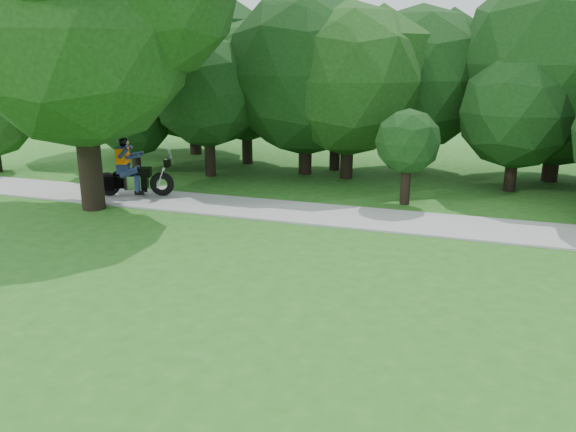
# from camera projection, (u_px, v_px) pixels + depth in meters

# --- Properties ---
(ground) EXTENTS (100.00, 100.00, 0.00)m
(ground) POSITION_uv_depth(u_px,v_px,m) (436.00, 391.00, 7.61)
(ground) COLOR #27601B
(ground) RESTS_ON ground
(walkway) EXTENTS (60.00, 2.20, 0.06)m
(walkway) POSITION_uv_depth(u_px,v_px,m) (461.00, 227.00, 14.88)
(walkway) COLOR #A2A29D
(walkway) RESTS_ON ground
(tree_line) EXTENTS (40.05, 11.98, 7.76)m
(tree_line) POSITION_uv_depth(u_px,v_px,m) (494.00, 78.00, 19.85)
(tree_line) COLOR black
(tree_line) RESTS_ON ground
(big_tree_west) EXTENTS (8.64, 6.56, 9.96)m
(big_tree_west) POSITION_uv_depth(u_px,v_px,m) (82.00, 5.00, 15.57)
(big_tree_west) COLOR black
(big_tree_west) RESTS_ON ground
(touring_motorcycle) EXTENTS (2.44, 1.34, 1.92)m
(touring_motorcycle) POSITION_uv_depth(u_px,v_px,m) (129.00, 175.00, 17.93)
(touring_motorcycle) COLOR black
(touring_motorcycle) RESTS_ON walkway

